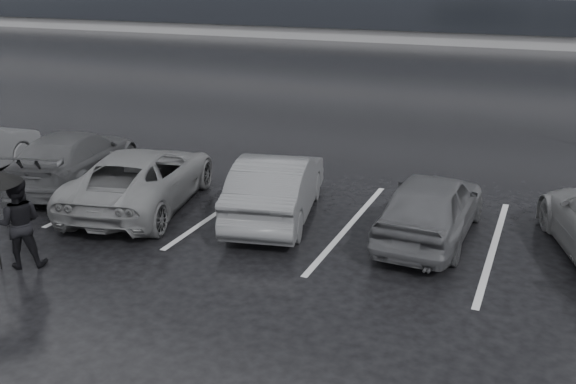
# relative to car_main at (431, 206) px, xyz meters

# --- Properties ---
(ground) EXTENTS (160.00, 160.00, 0.00)m
(ground) POSITION_rel_car_main_xyz_m (-2.20, -2.51, -0.65)
(ground) COLOR black
(ground) RESTS_ON ground
(car_main) EXTENTS (1.66, 3.86, 1.30)m
(car_main) POSITION_rel_car_main_xyz_m (0.00, 0.00, 0.00)
(car_main) COLOR black
(car_main) RESTS_ON ground
(car_west_a) EXTENTS (2.28, 4.30, 1.35)m
(car_west_a) POSITION_rel_car_main_xyz_m (-3.15, -0.13, 0.02)
(car_west_a) COLOR #323235
(car_west_a) RESTS_ON ground
(car_west_b) EXTENTS (3.05, 4.94, 1.28)m
(car_west_b) POSITION_rel_car_main_xyz_m (-6.09, -0.65, -0.01)
(car_west_b) COLOR #474749
(car_west_b) RESTS_ON ground
(car_west_c) EXTENTS (2.85, 4.72, 1.28)m
(car_west_c) POSITION_rel_car_main_xyz_m (-8.49, 0.02, -0.01)
(car_west_c) COLOR black
(car_west_c) RESTS_ON ground
(pedestrian_right) EXTENTS (0.98, 0.93, 1.59)m
(pedestrian_right) POSITION_rel_car_main_xyz_m (-6.26, -3.97, 0.14)
(pedestrian_right) COLOR black
(pedestrian_right) RESTS_ON ground
(stall_stripes) EXTENTS (19.72, 5.00, 0.00)m
(stall_stripes) POSITION_rel_car_main_xyz_m (-3.00, -0.01, -0.65)
(stall_stripes) COLOR #B3B4B6
(stall_stripes) RESTS_ON ground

